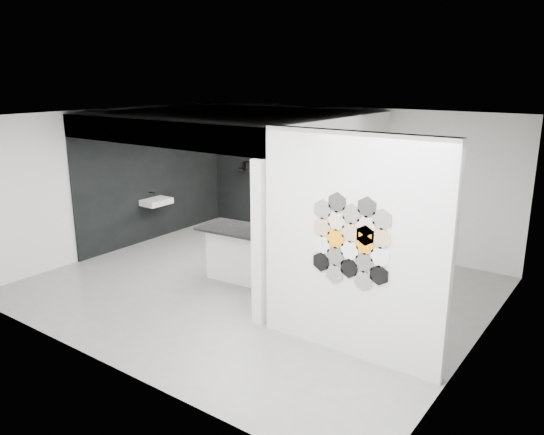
{
  "coord_description": "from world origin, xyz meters",
  "views": [
    {
      "loc": [
        5.01,
        -6.5,
        3.43
      ],
      "look_at": [
        0.1,
        0.3,
        1.15
      ],
      "focal_mm": 35.0,
      "sensor_mm": 36.0,
      "label": 1
    }
  ],
  "objects_px": {
    "partition_panel": "(351,247)",
    "wall_basin": "(156,202)",
    "stockpot": "(248,166)",
    "kettle": "(338,178)",
    "utensil_cup": "(265,170)",
    "bottle_dark": "(276,169)",
    "glass_vase": "(349,180)",
    "kitchen_island": "(253,255)",
    "glass_bowl": "(349,180)"
  },
  "relations": [
    {
      "from": "glass_bowl",
      "to": "stockpot",
      "type": "bearing_deg",
      "value": 180.0
    },
    {
      "from": "stockpot",
      "to": "bottle_dark",
      "type": "distance_m",
      "value": 0.77
    },
    {
      "from": "wall_basin",
      "to": "glass_vase",
      "type": "relative_size",
      "value": 4.92
    },
    {
      "from": "bottle_dark",
      "to": "glass_bowl",
      "type": "bearing_deg",
      "value": 0.0
    },
    {
      "from": "kitchen_island",
      "to": "partition_panel",
      "type": "bearing_deg",
      "value": -30.77
    },
    {
      "from": "kitchen_island",
      "to": "stockpot",
      "type": "xyz_separation_m",
      "value": [
        -2.22,
        2.69,
        0.93
      ]
    },
    {
      "from": "utensil_cup",
      "to": "partition_panel",
      "type": "bearing_deg",
      "value": -42.88
    },
    {
      "from": "glass_vase",
      "to": "utensil_cup",
      "type": "bearing_deg",
      "value": 180.0
    },
    {
      "from": "stockpot",
      "to": "partition_panel",
      "type": "bearing_deg",
      "value": -39.75
    },
    {
      "from": "partition_panel",
      "to": "utensil_cup",
      "type": "relative_size",
      "value": 32.65
    },
    {
      "from": "bottle_dark",
      "to": "utensil_cup",
      "type": "xyz_separation_m",
      "value": [
        -0.29,
        0.0,
        -0.05
      ]
    },
    {
      "from": "wall_basin",
      "to": "kitchen_island",
      "type": "bearing_deg",
      "value": -11.63
    },
    {
      "from": "partition_panel",
      "to": "kettle",
      "type": "height_order",
      "value": "partition_panel"
    },
    {
      "from": "kitchen_island",
      "to": "utensil_cup",
      "type": "relative_size",
      "value": 21.3
    },
    {
      "from": "glass_bowl",
      "to": "kitchen_island",
      "type": "bearing_deg",
      "value": -97.47
    },
    {
      "from": "glass_vase",
      "to": "wall_basin",
      "type": "bearing_deg",
      "value": -148.65
    },
    {
      "from": "partition_panel",
      "to": "glass_bowl",
      "type": "bearing_deg",
      "value": 118.23
    },
    {
      "from": "wall_basin",
      "to": "glass_bowl",
      "type": "height_order",
      "value": "glass_bowl"
    },
    {
      "from": "kettle",
      "to": "utensil_cup",
      "type": "xyz_separation_m",
      "value": [
        -1.84,
        0.0,
        -0.03
      ]
    },
    {
      "from": "wall_basin",
      "to": "glass_bowl",
      "type": "relative_size",
      "value": 4.53
    },
    {
      "from": "bottle_dark",
      "to": "wall_basin",
      "type": "bearing_deg",
      "value": -127.64
    },
    {
      "from": "glass_vase",
      "to": "utensil_cup",
      "type": "height_order",
      "value": "glass_vase"
    },
    {
      "from": "glass_vase",
      "to": "bottle_dark",
      "type": "relative_size",
      "value": 0.69
    },
    {
      "from": "partition_panel",
      "to": "stockpot",
      "type": "distance_m",
      "value": 6.04
    },
    {
      "from": "partition_panel",
      "to": "stockpot",
      "type": "bearing_deg",
      "value": 140.25
    },
    {
      "from": "partition_panel",
      "to": "wall_basin",
      "type": "distance_m",
      "value": 5.78
    },
    {
      "from": "partition_panel",
      "to": "kitchen_island",
      "type": "xyz_separation_m",
      "value": [
        -2.43,
        1.17,
        -0.92
      ]
    },
    {
      "from": "bottle_dark",
      "to": "utensil_cup",
      "type": "distance_m",
      "value": 0.29
    },
    {
      "from": "kettle",
      "to": "bottle_dark",
      "type": "xyz_separation_m",
      "value": [
        -1.55,
        0.0,
        0.02
      ]
    },
    {
      "from": "stockpot",
      "to": "kettle",
      "type": "distance_m",
      "value": 2.33
    },
    {
      "from": "partition_panel",
      "to": "kitchen_island",
      "type": "height_order",
      "value": "partition_panel"
    },
    {
      "from": "wall_basin",
      "to": "stockpot",
      "type": "relative_size",
      "value": 2.7
    },
    {
      "from": "partition_panel",
      "to": "wall_basin",
      "type": "height_order",
      "value": "partition_panel"
    },
    {
      "from": "partition_panel",
      "to": "bottle_dark",
      "type": "distance_m",
      "value": 5.47
    },
    {
      "from": "partition_panel",
      "to": "bottle_dark",
      "type": "relative_size",
      "value": 15.89
    },
    {
      "from": "partition_panel",
      "to": "glass_vase",
      "type": "relative_size",
      "value": 22.95
    },
    {
      "from": "kettle",
      "to": "bottle_dark",
      "type": "bearing_deg",
      "value": -175.83
    },
    {
      "from": "kitchen_island",
      "to": "glass_bowl",
      "type": "height_order",
      "value": "kitchen_island"
    },
    {
      "from": "kettle",
      "to": "bottle_dark",
      "type": "height_order",
      "value": "bottle_dark"
    },
    {
      "from": "wall_basin",
      "to": "kettle",
      "type": "bearing_deg",
      "value": 33.3
    },
    {
      "from": "glass_vase",
      "to": "bottle_dark",
      "type": "height_order",
      "value": "bottle_dark"
    },
    {
      "from": "bottle_dark",
      "to": "kettle",
      "type": "bearing_deg",
      "value": 0.0
    },
    {
      "from": "glass_vase",
      "to": "utensil_cup",
      "type": "relative_size",
      "value": 1.42
    },
    {
      "from": "partition_panel",
      "to": "glass_vase",
      "type": "distance_m",
      "value": 4.39
    },
    {
      "from": "utensil_cup",
      "to": "glass_vase",
      "type": "bearing_deg",
      "value": 0.0
    },
    {
      "from": "stockpot",
      "to": "utensil_cup",
      "type": "xyz_separation_m",
      "value": [
        0.49,
        0.0,
        -0.05
      ]
    },
    {
      "from": "glass_bowl",
      "to": "partition_panel",
      "type": "bearing_deg",
      "value": -61.77
    },
    {
      "from": "glass_bowl",
      "to": "utensil_cup",
      "type": "bearing_deg",
      "value": 180.0
    },
    {
      "from": "kitchen_island",
      "to": "glass_vase",
      "type": "relative_size",
      "value": 14.97
    },
    {
      "from": "stockpot",
      "to": "kettle",
      "type": "relative_size",
      "value": 1.31
    }
  ]
}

